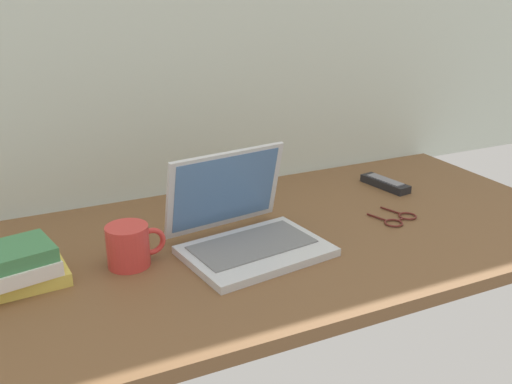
# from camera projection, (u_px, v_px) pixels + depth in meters

# --- Properties ---
(desk) EXTENTS (1.60, 0.76, 0.03)m
(desk) POSITION_uv_depth(u_px,v_px,m) (269.00, 242.00, 1.40)
(desk) COLOR brown
(desk) RESTS_ON ground
(laptop) EXTENTS (0.34, 0.31, 0.21)m
(laptop) POSITION_uv_depth(u_px,v_px,m) (245.00, 229.00, 1.32)
(laptop) COLOR silver
(laptop) RESTS_ON desk
(coffee_mug) EXTENTS (0.13, 0.09, 0.09)m
(coffee_mug) POSITION_uv_depth(u_px,v_px,m) (129.00, 245.00, 1.24)
(coffee_mug) COLOR red
(coffee_mug) RESTS_ON desk
(remote_control_near) EXTENTS (0.07, 0.17, 0.02)m
(remote_control_near) POSITION_uv_depth(u_px,v_px,m) (385.00, 183.00, 1.71)
(remote_control_near) COLOR black
(remote_control_near) RESTS_ON desk
(eyeglasses) EXTENTS (0.12, 0.13, 0.01)m
(eyeglasses) POSITION_uv_depth(u_px,v_px,m) (399.00, 219.00, 1.48)
(eyeglasses) COLOR #591E19
(eyeglasses) RESTS_ON desk
(book_stack) EXTENTS (0.21, 0.16, 0.09)m
(book_stack) POSITION_uv_depth(u_px,v_px,m) (12.00, 269.00, 1.15)
(book_stack) COLOR #D8BF4C
(book_stack) RESTS_ON desk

